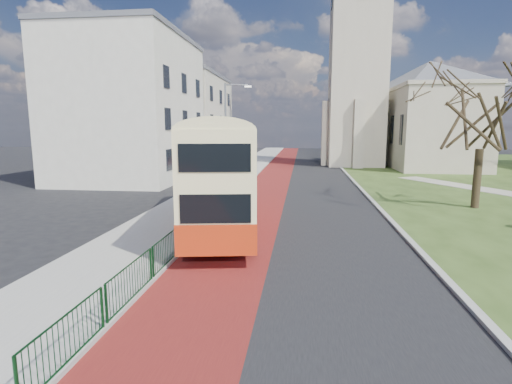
# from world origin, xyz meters

# --- Properties ---
(ground) EXTENTS (160.00, 160.00, 0.00)m
(ground) POSITION_xyz_m (0.00, 0.00, 0.00)
(ground) COLOR black
(ground) RESTS_ON ground
(road_carriageway) EXTENTS (9.00, 120.00, 0.01)m
(road_carriageway) POSITION_xyz_m (1.50, 20.00, 0.01)
(road_carriageway) COLOR black
(road_carriageway) RESTS_ON ground
(bus_lane) EXTENTS (3.40, 120.00, 0.01)m
(bus_lane) POSITION_xyz_m (-1.20, 20.00, 0.01)
(bus_lane) COLOR #591414
(bus_lane) RESTS_ON ground
(pavement_west) EXTENTS (4.00, 120.00, 0.12)m
(pavement_west) POSITION_xyz_m (-5.00, 20.00, 0.06)
(pavement_west) COLOR gray
(pavement_west) RESTS_ON ground
(kerb_west) EXTENTS (0.25, 120.00, 0.13)m
(kerb_west) POSITION_xyz_m (-3.00, 20.00, 0.07)
(kerb_west) COLOR #999993
(kerb_west) RESTS_ON ground
(kerb_east) EXTENTS (0.25, 80.00, 0.13)m
(kerb_east) POSITION_xyz_m (6.10, 22.00, 0.07)
(kerb_east) COLOR #999993
(kerb_east) RESTS_ON ground
(pedestrian_railing) EXTENTS (0.07, 24.00, 1.12)m
(pedestrian_railing) POSITION_xyz_m (-2.95, 4.00, 0.55)
(pedestrian_railing) COLOR black
(pedestrian_railing) RESTS_ON ground
(gothic_church) EXTENTS (16.38, 18.00, 40.00)m
(gothic_church) POSITION_xyz_m (12.56, 38.00, 13.13)
(gothic_church) COLOR #A19582
(gothic_church) RESTS_ON ground
(street_block_near) EXTENTS (10.30, 14.30, 13.00)m
(street_block_near) POSITION_xyz_m (-14.00, 22.00, 6.51)
(street_block_near) COLOR beige
(street_block_near) RESTS_ON ground
(street_block_far) EXTENTS (10.30, 16.30, 11.50)m
(street_block_far) POSITION_xyz_m (-14.00, 38.00, 5.76)
(street_block_far) COLOR beige
(street_block_far) RESTS_ON ground
(streetlamp) EXTENTS (2.13, 0.18, 8.00)m
(streetlamp) POSITION_xyz_m (-4.35, 18.00, 4.59)
(streetlamp) COLOR gray
(streetlamp) RESTS_ON pavement_west
(bus) EXTENTS (4.55, 11.94, 4.87)m
(bus) POSITION_xyz_m (-2.11, 4.71, 2.78)
(bus) COLOR #AE2C10
(bus) RESTS_ON ground
(winter_tree_near) EXTENTS (6.90, 6.90, 8.95)m
(winter_tree_near) POSITION_xyz_m (11.79, 11.15, 6.23)
(winter_tree_near) COLOR #322719
(winter_tree_near) RESTS_ON grass_green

